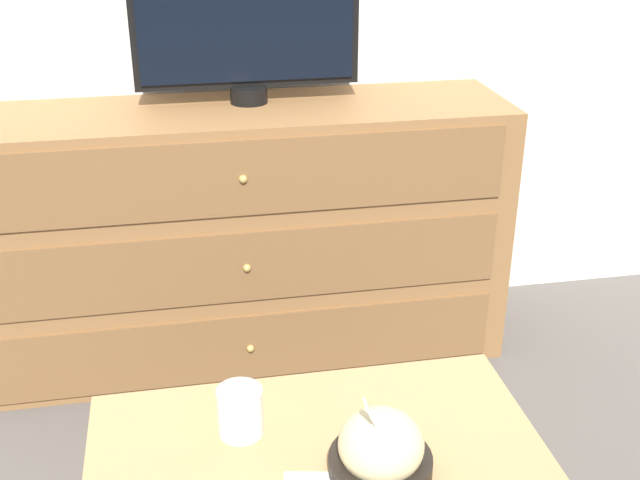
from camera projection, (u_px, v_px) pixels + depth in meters
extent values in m
plane|color=#56514C|center=(241.00, 312.00, 2.99)|extent=(12.00, 12.00, 0.00)
cube|color=olive|center=(240.00, 236.00, 2.59)|extent=(1.70, 0.44, 0.85)
cube|color=brown|center=(250.00, 347.00, 2.51)|extent=(1.56, 0.01, 0.23)
sphere|color=tan|center=(250.00, 348.00, 2.50)|extent=(0.02, 0.02, 0.02)
cube|color=brown|center=(247.00, 267.00, 2.39)|extent=(1.56, 0.01, 0.23)
sphere|color=tan|center=(247.00, 268.00, 2.39)|extent=(0.02, 0.02, 0.02)
cube|color=brown|center=(243.00, 178.00, 2.27)|extent=(1.56, 0.01, 0.23)
sphere|color=tan|center=(243.00, 179.00, 2.27)|extent=(0.02, 0.02, 0.02)
cylinder|color=black|center=(249.00, 94.00, 2.46)|extent=(0.12, 0.12, 0.05)
cube|color=black|center=(246.00, 17.00, 2.37)|extent=(0.68, 0.04, 0.41)
cube|color=black|center=(246.00, 18.00, 2.35)|extent=(0.64, 0.01, 0.37)
cube|color=tan|center=(318.00, 457.00, 1.52)|extent=(0.87, 0.53, 0.02)
cylinder|color=#9C7549|center=(466.00, 457.00, 1.90)|extent=(0.04, 0.04, 0.48)
cylinder|color=black|center=(380.00, 465.00, 1.46)|extent=(0.19, 0.19, 0.04)
ellipsoid|color=beige|center=(381.00, 444.00, 1.44)|extent=(0.16, 0.16, 0.13)
cube|color=silver|center=(383.00, 441.00, 1.41)|extent=(0.06, 0.02, 0.14)
cube|color=silver|center=(368.00, 409.00, 1.38)|extent=(0.02, 0.03, 0.03)
cylinder|color=white|center=(241.00, 419.00, 1.56)|extent=(0.08, 0.08, 0.06)
cylinder|color=white|center=(240.00, 411.00, 1.56)|extent=(0.09, 0.09, 0.10)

